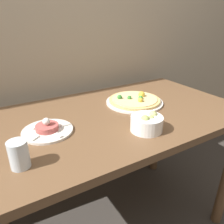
{
  "coord_description": "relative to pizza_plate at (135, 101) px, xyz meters",
  "views": [
    {
      "loc": [
        -0.5,
        -0.47,
        1.23
      ],
      "look_at": [
        -0.04,
        0.31,
        0.82
      ],
      "focal_mm": 35.0,
      "sensor_mm": 36.0,
      "label": 1
    }
  ],
  "objects": [
    {
      "name": "tartare_plate",
      "position": [
        -0.5,
        -0.08,
        -0.0
      ],
      "size": [
        0.21,
        0.21,
        0.06
      ],
      "color": "silver",
      "rests_on": "dining_table"
    },
    {
      "name": "dining_table",
      "position": [
        -0.17,
        -0.06,
        -0.13
      ],
      "size": [
        1.32,
        0.74,
        0.78
      ],
      "color": "brown",
      "rests_on": "ground_plane"
    },
    {
      "name": "pizza_plate",
      "position": [
        0.0,
        0.0,
        0.0
      ],
      "size": [
        0.31,
        0.31,
        0.06
      ],
      "color": "silver",
      "rests_on": "dining_table"
    },
    {
      "name": "small_bowl",
      "position": [
        -0.14,
        -0.28,
        0.02
      ],
      "size": [
        0.14,
        0.14,
        0.08
      ],
      "color": "white",
      "rests_on": "dining_table"
    },
    {
      "name": "drinking_glass",
      "position": [
        -0.64,
        -0.26,
        0.03
      ],
      "size": [
        0.06,
        0.06,
        0.09
      ],
      "color": "silver",
      "rests_on": "dining_table"
    },
    {
      "name": "back_wall",
      "position": [
        -0.17,
        0.43,
        0.5
      ],
      "size": [
        8.0,
        0.05,
        2.6
      ],
      "color": "tan",
      "rests_on": "ground_plane"
    }
  ]
}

